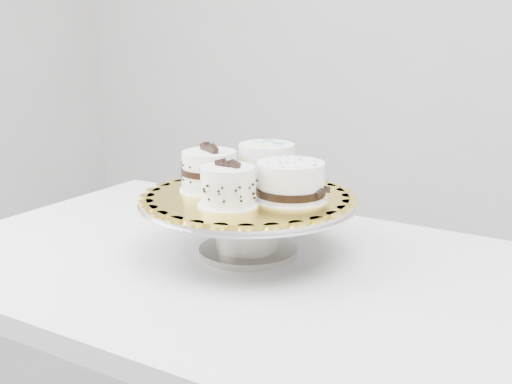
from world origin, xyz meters
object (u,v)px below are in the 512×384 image
at_px(cake_board, 248,196).
at_px(cake_banded, 209,172).
at_px(table, 228,301).
at_px(cake_ribbon, 292,182).
at_px(cake_dots, 267,163).
at_px(cake_stand, 248,216).
at_px(cake_swirl, 228,187).

distance_m(cake_board, cake_banded, 0.09).
height_order(table, cake_banded, cake_banded).
relative_size(cake_banded, cake_ribbon, 1.02).
height_order(cake_dots, cake_ribbon, cake_dots).
relative_size(table, cake_ribbon, 8.53).
xyz_separation_m(cake_stand, cake_ribbon, (0.08, 0.01, 0.07)).
distance_m(cake_swirl, cake_dots, 0.17).
xyz_separation_m(cake_board, cake_banded, (-0.08, 0.00, 0.04)).
xyz_separation_m(cake_banded, cake_dots, (0.08, 0.09, 0.01)).
height_order(cake_board, cake_swirl, cake_swirl).
distance_m(table, cake_dots, 0.28).
bearing_deg(cake_banded, cake_dots, 85.96).
xyz_separation_m(cake_swirl, cake_ribbon, (0.08, 0.08, -0.00)).
relative_size(table, cake_stand, 2.94).
bearing_deg(cake_dots, table, -74.67).
bearing_deg(cake_board, cake_stand, 180.00).
distance_m(table, cake_stand, 0.17).
height_order(cake_banded, cake_dots, cake_banded).
height_order(cake_board, cake_banded, cake_banded).
xyz_separation_m(table, cake_stand, (0.02, 0.04, 0.16)).
bearing_deg(cake_dots, cake_ribbon, -21.67).
relative_size(cake_stand, cake_dots, 2.83).
distance_m(cake_banded, cake_ribbon, 0.17).
height_order(cake_board, cake_ribbon, cake_ribbon).
bearing_deg(cake_swirl, cake_board, 97.60).
distance_m(cake_stand, cake_board, 0.04).
distance_m(cake_board, cake_swirl, 0.09).
distance_m(table, cake_swirl, 0.24).
bearing_deg(cake_dots, cake_board, -63.11).
bearing_deg(cake_board, cake_banded, 178.83).
bearing_deg(cake_ribbon, cake_swirl, -131.55).
relative_size(cake_stand, cake_ribbon, 2.90).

